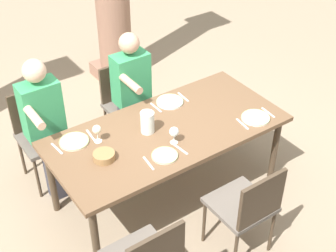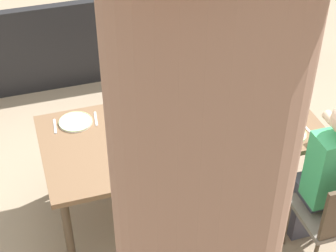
# 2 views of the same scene
# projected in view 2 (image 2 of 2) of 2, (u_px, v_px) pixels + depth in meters

# --- Properties ---
(ground_plane) EXTENTS (16.00, 16.00, 0.00)m
(ground_plane) POSITION_uv_depth(u_px,v_px,m) (180.00, 202.00, 4.41)
(ground_plane) COLOR gray
(dining_table) EXTENTS (2.00, 0.95, 0.74)m
(dining_table) POSITION_uv_depth(u_px,v_px,m) (181.00, 136.00, 4.00)
(dining_table) COLOR brown
(dining_table) RESTS_ON ground
(chair_west_south) EXTENTS (0.44, 0.44, 0.91)m
(chair_west_south) POSITION_uv_depth(u_px,v_px,m) (232.00, 73.00, 4.95)
(chair_west_south) COLOR #6A6158
(chair_west_south) RESTS_ON ground
(chair_mid_north) EXTENTS (0.44, 0.44, 0.86)m
(chair_mid_north) POSITION_uv_depth(u_px,v_px,m) (208.00, 249.00, 3.41)
(chair_mid_north) COLOR #6A6158
(chair_mid_north) RESTS_ON ground
(chair_mid_south) EXTENTS (0.44, 0.44, 0.88)m
(chair_mid_south) POSITION_uv_depth(u_px,v_px,m) (135.00, 91.00, 4.74)
(chair_mid_south) COLOR #6A6158
(chair_mid_south) RESTS_ON ground
(diner_woman_green) EXTENTS (0.35, 0.49, 1.30)m
(diner_woman_green) POSITION_uv_depth(u_px,v_px,m) (327.00, 175.00, 3.65)
(diner_woman_green) COLOR #3F3F4C
(diner_woman_green) RESTS_ON ground
(diner_man_white) EXTENTS (0.34, 0.49, 1.28)m
(diner_man_white) POSITION_uv_depth(u_px,v_px,m) (200.00, 208.00, 3.44)
(diner_man_white) COLOR #3F3F4C
(diner_man_white) RESTS_ON ground
(patio_railing) EXTENTS (4.40, 0.10, 0.90)m
(patio_railing) POSITION_uv_depth(u_px,v_px,m) (120.00, 38.00, 5.63)
(patio_railing) COLOR black
(patio_railing) RESTS_ON ground
(plate_0) EXTENTS (0.24, 0.24, 0.02)m
(plate_0) POSITION_uv_depth(u_px,v_px,m) (290.00, 133.00, 3.91)
(plate_0) COLOR silver
(plate_0) RESTS_ON dining_table
(wine_glass_0) EXTENTS (0.07, 0.07, 0.16)m
(wine_glass_0) POSITION_uv_depth(u_px,v_px,m) (264.00, 118.00, 3.88)
(wine_glass_0) COLOR white
(wine_glass_0) RESTS_ON dining_table
(fork_0) EXTENTS (0.03, 0.17, 0.01)m
(fork_0) POSITION_uv_depth(u_px,v_px,m) (308.00, 130.00, 3.95)
(fork_0) COLOR silver
(fork_0) RESTS_ON dining_table
(spoon_0) EXTENTS (0.03, 0.17, 0.01)m
(spoon_0) POSITION_uv_depth(u_px,v_px,m) (270.00, 138.00, 3.88)
(spoon_0) COLOR silver
(spoon_0) RESTS_ON dining_table
(plate_1) EXTENTS (0.21, 0.21, 0.02)m
(plate_1) POSITION_uv_depth(u_px,v_px,m) (197.00, 102.00, 4.22)
(plate_1) COLOR silver
(plate_1) RESTS_ON dining_table
(wine_glass_1) EXTENTS (0.08, 0.08, 0.15)m
(wine_glass_1) POSITION_uv_depth(u_px,v_px,m) (181.00, 102.00, 4.04)
(wine_glass_1) COLOR white
(wine_glass_1) RESTS_ON dining_table
(fork_1) EXTENTS (0.03, 0.17, 0.01)m
(fork_1) POSITION_uv_depth(u_px,v_px,m) (215.00, 99.00, 4.25)
(fork_1) COLOR silver
(fork_1) RESTS_ON dining_table
(spoon_1) EXTENTS (0.03, 0.17, 0.01)m
(spoon_1) POSITION_uv_depth(u_px,v_px,m) (178.00, 106.00, 4.18)
(spoon_1) COLOR silver
(spoon_1) RESTS_ON dining_table
(plate_2) EXTENTS (0.25, 0.25, 0.02)m
(plate_2) POSITION_uv_depth(u_px,v_px,m) (161.00, 163.00, 3.66)
(plate_2) COLOR white
(plate_2) RESTS_ON dining_table
(fork_2) EXTENTS (0.02, 0.17, 0.01)m
(fork_2) POSITION_uv_depth(u_px,v_px,m) (183.00, 160.00, 3.70)
(fork_2) COLOR silver
(fork_2) RESTS_ON dining_table
(spoon_2) EXTENTS (0.02, 0.17, 0.01)m
(spoon_2) POSITION_uv_depth(u_px,v_px,m) (139.00, 169.00, 3.63)
(spoon_2) COLOR silver
(spoon_2) RESTS_ON dining_table
(plate_3) EXTENTS (0.25, 0.25, 0.02)m
(plate_3) POSITION_uv_depth(u_px,v_px,m) (76.00, 122.00, 4.02)
(plate_3) COLOR white
(plate_3) RESTS_ON dining_table
(fork_3) EXTENTS (0.04, 0.17, 0.01)m
(fork_3) POSITION_uv_depth(u_px,v_px,m) (96.00, 119.00, 4.06)
(fork_3) COLOR silver
(fork_3) RESTS_ON dining_table
(spoon_3) EXTENTS (0.03, 0.17, 0.01)m
(spoon_3) POSITION_uv_depth(u_px,v_px,m) (55.00, 126.00, 3.99)
(spoon_3) COLOR silver
(spoon_3) RESTS_ON dining_table
(water_pitcher) EXTENTS (0.12, 0.12, 0.19)m
(water_pitcher) POSITION_uv_depth(u_px,v_px,m) (205.00, 122.00, 3.89)
(water_pitcher) COLOR white
(water_pitcher) RESTS_ON dining_table
(bread_basket) EXTENTS (0.17, 0.17, 0.06)m
(bread_basket) POSITION_uv_depth(u_px,v_px,m) (258.00, 108.00, 4.12)
(bread_basket) COLOR #9E7547
(bread_basket) RESTS_ON dining_table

